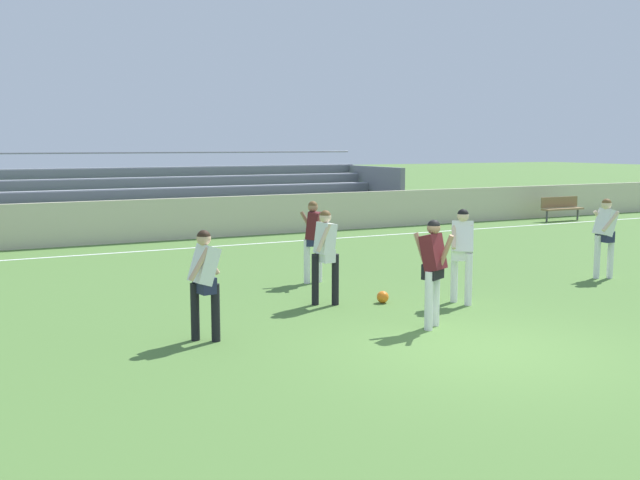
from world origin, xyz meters
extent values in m
plane|color=#517A38|center=(0.00, 0.00, 0.00)|extent=(160.00, 160.00, 0.00)
cube|color=white|center=(0.00, 11.63, 0.00)|extent=(44.00, 0.12, 0.01)
cube|color=beige|center=(0.00, 13.57, 0.63)|extent=(48.00, 0.16, 1.25)
cube|color=#9EA3AD|center=(-2.23, 14.61, 0.33)|extent=(21.21, 0.36, 0.08)
cube|color=slate|center=(-2.23, 14.41, 0.17)|extent=(21.21, 0.04, 0.33)
cube|color=#9EA3AD|center=(-2.23, 15.39, 0.67)|extent=(21.21, 0.36, 0.08)
cube|color=slate|center=(-2.23, 15.19, 0.50)|extent=(21.21, 0.04, 0.33)
cube|color=#9EA3AD|center=(-2.23, 16.16, 1.00)|extent=(21.21, 0.36, 0.08)
cube|color=slate|center=(-2.23, 15.96, 0.84)|extent=(21.21, 0.04, 0.33)
cube|color=#9EA3AD|center=(-2.23, 16.93, 1.34)|extent=(21.21, 0.36, 0.08)
cube|color=slate|center=(-2.23, 16.73, 1.17)|extent=(21.21, 0.04, 0.33)
cube|color=#9EA3AD|center=(-2.23, 17.70, 1.67)|extent=(21.21, 0.36, 0.08)
cube|color=slate|center=(-2.23, 17.50, 1.50)|extent=(21.21, 0.04, 0.33)
cube|color=#9EA3AD|center=(-2.23, 18.47, 2.01)|extent=(21.21, 0.36, 0.08)
cube|color=slate|center=(-2.23, 18.27, 1.84)|extent=(21.21, 0.04, 0.33)
cube|color=slate|center=(8.28, 16.54, 1.00)|extent=(0.20, 4.22, 2.01)
cylinder|color=slate|center=(-2.23, 18.72, 2.56)|extent=(21.21, 0.06, 0.06)
cube|color=olive|center=(13.97, 12.22, 0.45)|extent=(1.80, 0.40, 0.06)
cube|color=olive|center=(13.97, 12.40, 0.70)|extent=(1.80, 0.05, 0.40)
cylinder|color=#47474C|center=(13.19, 12.22, 0.23)|extent=(0.07, 0.07, 0.45)
cylinder|color=#47474C|center=(14.75, 12.22, 0.23)|extent=(0.07, 0.07, 0.45)
cylinder|color=white|center=(1.66, 2.30, 0.47)|extent=(0.13, 0.13, 0.94)
cylinder|color=white|center=(1.60, 2.64, 0.47)|extent=(0.13, 0.13, 0.94)
cube|color=white|center=(1.63, 2.47, 0.92)|extent=(0.42, 0.39, 0.24)
cube|color=white|center=(1.63, 2.47, 1.22)|extent=(0.53, 0.53, 0.60)
cylinder|color=beige|center=(1.42, 2.45, 1.25)|extent=(0.29, 0.35, 0.46)
cylinder|color=beige|center=(1.84, 2.49, 1.25)|extent=(0.29, 0.35, 0.46)
sphere|color=beige|center=(1.63, 2.47, 1.60)|extent=(0.21, 0.21, 0.21)
sphere|color=black|center=(1.63, 2.47, 1.62)|extent=(0.20, 0.20, 0.20)
cylinder|color=black|center=(-0.45, 3.42, 0.46)|extent=(0.13, 0.13, 0.92)
cylinder|color=black|center=(-0.77, 3.59, 0.46)|extent=(0.13, 0.13, 0.92)
cube|color=white|center=(-0.61, 3.50, 0.90)|extent=(0.24, 0.37, 0.24)
cube|color=white|center=(-0.61, 3.50, 1.20)|extent=(0.31, 0.40, 0.58)
cylinder|color=beige|center=(-0.73, 3.33, 1.24)|extent=(0.30, 0.09, 0.50)
cylinder|color=beige|center=(-0.48, 3.67, 1.24)|extent=(0.30, 0.09, 0.50)
sphere|color=beige|center=(-0.61, 3.50, 1.59)|extent=(0.21, 0.21, 0.21)
sphere|color=brown|center=(-0.61, 3.50, 1.61)|extent=(0.20, 0.20, 0.20)
cylinder|color=white|center=(0.29, 5.51, 0.46)|extent=(0.13, 0.13, 0.92)
cylinder|color=white|center=(0.00, 5.49, 0.46)|extent=(0.13, 0.13, 0.92)
cube|color=#232847|center=(0.15, 5.50, 0.90)|extent=(0.39, 0.42, 0.24)
cube|color=#56191E|center=(0.15, 5.50, 1.20)|extent=(0.45, 0.47, 0.58)
cylinder|color=#A87A5B|center=(0.17, 5.30, 1.24)|extent=(0.31, 0.25, 0.49)
cylinder|color=#A87A5B|center=(0.12, 5.70, 1.24)|extent=(0.31, 0.25, 0.49)
sphere|color=#A87A5B|center=(0.15, 5.50, 1.59)|extent=(0.21, 0.21, 0.21)
sphere|color=brown|center=(0.15, 5.50, 1.61)|extent=(0.20, 0.20, 0.20)
cylinder|color=white|center=(-0.01, 1.17, 0.46)|extent=(0.13, 0.13, 0.92)
cylinder|color=white|center=(0.25, 1.36, 0.46)|extent=(0.13, 0.13, 0.92)
cube|color=black|center=(0.12, 1.26, 0.90)|extent=(0.42, 0.36, 0.24)
cube|color=#56191E|center=(0.12, 1.26, 1.20)|extent=(0.49, 0.47, 0.59)
cylinder|color=#A87A5B|center=(0.00, 1.43, 1.24)|extent=(0.18, 0.26, 0.51)
cylinder|color=#A87A5B|center=(0.23, 1.09, 1.24)|extent=(0.18, 0.26, 0.51)
sphere|color=#A87A5B|center=(0.12, 1.26, 1.59)|extent=(0.21, 0.21, 0.21)
sphere|color=black|center=(0.12, 1.26, 1.61)|extent=(0.20, 0.20, 0.20)
cylinder|color=black|center=(-3.17, 2.06, 0.43)|extent=(0.13, 0.13, 0.86)
cylinder|color=black|center=(-3.42, 2.25, 0.43)|extent=(0.13, 0.13, 0.86)
cube|color=#232847|center=(-3.30, 2.16, 0.84)|extent=(0.28, 0.39, 0.24)
cube|color=white|center=(-3.30, 2.16, 1.14)|extent=(0.44, 0.44, 0.60)
cylinder|color=#D6A884|center=(-3.42, 1.99, 1.17)|extent=(0.36, 0.13, 0.48)
cylinder|color=#D6A884|center=(-3.17, 2.32, 1.17)|extent=(0.36, 0.13, 0.48)
sphere|color=#D6A884|center=(-3.30, 2.16, 1.52)|extent=(0.21, 0.21, 0.21)
sphere|color=black|center=(-3.30, 2.16, 1.54)|extent=(0.20, 0.20, 0.20)
cylinder|color=white|center=(6.07, 3.04, 0.47)|extent=(0.13, 0.13, 0.93)
cylinder|color=white|center=(5.81, 3.16, 0.47)|extent=(0.13, 0.13, 0.93)
cube|color=#232847|center=(5.94, 3.10, 0.91)|extent=(0.26, 0.38, 0.24)
cube|color=white|center=(5.94, 3.10, 1.21)|extent=(0.41, 0.42, 0.60)
cylinder|color=beige|center=(5.87, 2.91, 1.25)|extent=(0.42, 0.12, 0.43)
cylinder|color=beige|center=(6.01, 3.29, 1.25)|extent=(0.42, 0.12, 0.43)
sphere|color=beige|center=(5.94, 3.10, 1.60)|extent=(0.21, 0.21, 0.21)
sphere|color=brown|center=(5.94, 3.10, 1.62)|extent=(0.20, 0.20, 0.20)
sphere|color=orange|center=(0.39, 3.16, 0.11)|extent=(0.22, 0.22, 0.22)
camera|label=1|loc=(-6.59, -7.96, 2.88)|focal=41.17mm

